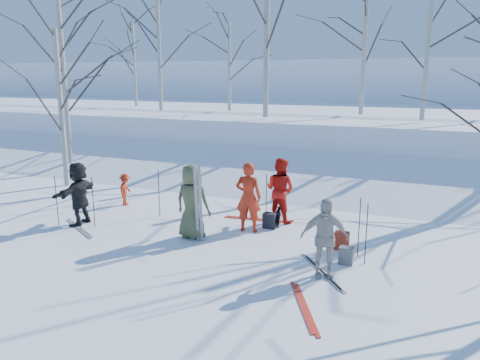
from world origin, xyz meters
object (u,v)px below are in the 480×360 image
at_px(backpack_red, 342,241).
at_px(backpack_dark, 270,221).
at_px(skier_olive_center, 192,202).
at_px(skier_red_north, 248,197).
at_px(backpack_grey, 346,256).
at_px(skier_redor_behind, 280,190).
at_px(skier_red_seated, 125,189).
at_px(skier_cream_east, 324,238).
at_px(dog, 280,216).
at_px(skier_grey_west, 79,194).

relative_size(backpack_red, backpack_dark, 1.05).
relative_size(skier_olive_center, backpack_dark, 4.63).
bearing_deg(skier_red_north, backpack_dark, -142.03).
distance_m(skier_olive_center, backpack_grey, 3.88).
bearing_deg(backpack_dark, skier_redor_behind, 86.64).
xyz_separation_m(skier_red_seated, skier_cream_east, (6.88, -2.75, 0.31)).
relative_size(skier_red_north, skier_redor_behind, 1.03).
xyz_separation_m(skier_redor_behind, skier_red_seated, (-4.90, -0.35, -0.39)).
bearing_deg(backpack_red, skier_redor_behind, 143.78).
bearing_deg(skier_cream_east, skier_red_seated, 138.05).
relative_size(skier_olive_center, backpack_red, 4.41).
height_order(dog, backpack_grey, dog).
bearing_deg(skier_red_north, skier_red_seated, -19.61).
bearing_deg(skier_red_north, dog, -140.11).
bearing_deg(backpack_red, skier_olive_center, -169.23).
distance_m(skier_grey_west, backpack_grey, 7.15).
relative_size(skier_red_seated, backpack_dark, 2.47).
bearing_deg(dog, skier_cream_east, 105.37).
distance_m(skier_redor_behind, backpack_grey, 3.31).
distance_m(skier_redor_behind, skier_cream_east, 3.68).
height_order(skier_red_seated, backpack_dark, skier_red_seated).
bearing_deg(skier_cream_east, skier_red_north, 120.97).
xyz_separation_m(skier_olive_center, dog, (1.67, 1.73, -0.66)).
bearing_deg(skier_grey_west, backpack_grey, 86.30).
distance_m(skier_grey_west, backpack_red, 6.95).
distance_m(skier_red_north, dog, 1.13).
bearing_deg(skier_cream_east, skier_olive_center, 144.65).
height_order(skier_red_north, skier_redor_behind, skier_red_north).
height_order(skier_red_seated, backpack_red, skier_red_seated).
distance_m(backpack_grey, backpack_dark, 2.84).
bearing_deg(skier_olive_center, backpack_red, -167.82).
bearing_deg(skier_red_seated, skier_redor_behind, -101.99).
bearing_deg(skier_red_seated, backpack_red, -115.29).
relative_size(skier_olive_center, backpack_grey, 4.87).
distance_m(skier_red_north, backpack_dark, 0.94).
bearing_deg(skier_grey_west, skier_olive_center, 89.95).
relative_size(skier_cream_east, dog, 2.59).
height_order(skier_grey_west, backpack_red, skier_grey_west).
height_order(skier_red_seated, skier_cream_east, skier_cream_east).
relative_size(skier_olive_center, skier_redor_behind, 1.05).
bearing_deg(skier_red_north, skier_olive_center, 34.23).
xyz_separation_m(skier_cream_east, skier_grey_west, (-6.81, 0.69, 0.05)).
xyz_separation_m(skier_redor_behind, dog, (0.15, -0.42, -0.62)).
distance_m(skier_olive_center, backpack_red, 3.67).
xyz_separation_m(skier_red_seated, dog, (5.05, -0.08, -0.23)).
bearing_deg(skier_olive_center, skier_grey_west, 6.00).
bearing_deg(backpack_dark, backpack_red, -21.43).
xyz_separation_m(skier_cream_east, dog, (-1.83, 2.68, -0.54)).
relative_size(skier_red_north, skier_grey_west, 1.06).
bearing_deg(backpack_red, skier_red_seated, 170.73).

